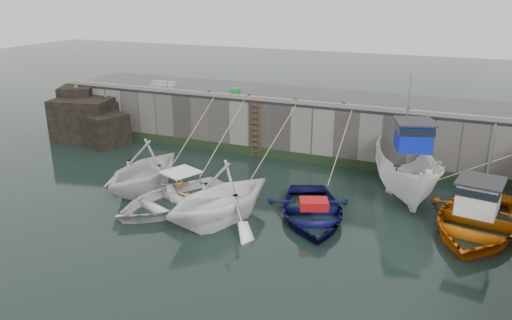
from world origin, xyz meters
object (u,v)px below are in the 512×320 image
at_px(bollard_a, 209,93).
at_px(bollard_b, 249,96).
at_px(boat_far_orange, 477,220).
at_px(ladder, 255,129).
at_px(bollard_e, 408,110).
at_px(bollard_c, 296,100).
at_px(boat_near_white, 146,189).
at_px(boat_near_blacktrim, 221,221).
at_px(bollard_d, 344,105).
at_px(fish_crate, 235,90).
at_px(boat_near_blue, 173,206).
at_px(boat_far_white, 407,171).
at_px(boat_near_navy, 311,218).

bearing_deg(bollard_a, bollard_b, 0.00).
xyz_separation_m(bollard_a, bollard_b, (2.50, 0.00, 0.00)).
bearing_deg(boat_far_orange, ladder, 165.83).
bearing_deg(bollard_e, bollard_c, 180.00).
distance_m(bollard_a, bollard_e, 11.00).
distance_m(boat_near_white, boat_near_blacktrim, 5.04).
bearing_deg(bollard_d, boat_near_white, -137.90).
xyz_separation_m(fish_crate, bollard_c, (4.15, -1.27, -0.00)).
bearing_deg(boat_near_white, boat_near_blacktrim, -17.82).
xyz_separation_m(bollard_a, bollard_d, (7.80, 0.00, 0.00)).
height_order(boat_near_blue, bollard_a, bollard_a).
height_order(boat_far_white, bollard_b, boat_far_white).
relative_size(ladder, bollard_c, 11.43).
distance_m(boat_near_white, bollard_b, 7.98).
height_order(boat_near_blacktrim, bollard_c, bollard_c).
distance_m(boat_far_orange, bollard_c, 11.10).
bearing_deg(ladder, boat_far_orange, -23.54).
xyz_separation_m(boat_near_blacktrim, bollard_a, (-4.95, 8.52, 3.30)).
distance_m(boat_near_navy, bollard_d, 7.59).
xyz_separation_m(boat_near_white, fish_crate, (0.87, 8.15, 3.30)).
distance_m(ladder, bollard_e, 8.19).
distance_m(boat_near_blue, fish_crate, 9.95).
xyz_separation_m(boat_near_white, bollard_b, (2.32, 6.88, 3.30)).
relative_size(boat_near_blacktrim, boat_far_orange, 0.74).
bearing_deg(fish_crate, bollard_e, -17.65).
distance_m(ladder, bollard_d, 5.11).
distance_m(boat_near_white, boat_far_orange, 14.40).
relative_size(boat_far_white, bollard_b, 26.23).
relative_size(boat_near_blacktrim, boat_far_white, 0.72).
height_order(bollard_d, bollard_e, same).
height_order(boat_near_blue, bollard_d, bollard_d).
relative_size(boat_far_white, bollard_d, 26.23).
bearing_deg(boat_far_white, bollard_b, 147.02).
xyz_separation_m(boat_far_white, bollard_a, (-11.47, 2.65, 2.18)).
bearing_deg(boat_far_orange, boat_far_white, 147.64).
xyz_separation_m(boat_near_navy, fish_crate, (-7.20, 8.09, 3.30)).
bearing_deg(boat_near_white, boat_near_navy, 1.60).
relative_size(ladder, fish_crate, 5.89).
distance_m(ladder, boat_far_white, 8.80).
bearing_deg(boat_near_blacktrim, fish_crate, 132.80).
bearing_deg(boat_near_blue, boat_far_orange, 35.19).
distance_m(ladder, boat_far_orange, 12.59).
height_order(boat_near_navy, bollard_a, bollard_a).
bearing_deg(bollard_b, boat_near_white, -108.61).
distance_m(boat_near_blacktrim, boat_near_navy, 3.72).
relative_size(boat_near_blue, boat_near_navy, 1.05).
distance_m(boat_near_white, fish_crate, 8.84).
bearing_deg(bollard_d, bollard_a, 180.00).
relative_size(boat_near_navy, bollard_d, 19.06).
bearing_deg(boat_near_blue, bollard_b, 111.86).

